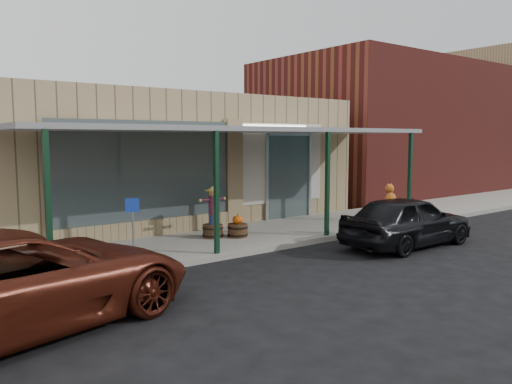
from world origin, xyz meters
TOP-DOWN VIEW (x-y plane):
  - ground at (0.00, 0.00)m, footprint 120.00×120.00m
  - sidewalk at (0.00, 3.60)m, footprint 40.00×3.20m
  - storefront at (-0.00, 8.16)m, footprint 12.00×6.25m
  - awning at (0.00, 3.56)m, footprint 12.00×3.00m
  - block_buildings_near at (2.01, 9.20)m, footprint 61.00×8.00m
  - barrel_scarecrow at (-0.87, 3.79)m, footprint 0.85×0.56m
  - barrel_pumpkin at (-0.29, 3.45)m, footprint 0.69×0.69m
  - handicap_sign at (-3.75, 2.40)m, footprint 0.28×0.11m
  - parked_sedan at (2.93, 0.35)m, footprint 4.00×1.73m
  - car_maroon at (-6.47, 0.32)m, footprint 5.87×3.72m

SIDE VIEW (x-z plane):
  - ground at x=0.00m, z-range 0.00..0.00m
  - sidewalk at x=0.00m, z-range 0.00..0.15m
  - barrel_pumpkin at x=-0.29m, z-range 0.06..0.69m
  - barrel_scarecrow at x=-0.87m, z-range -0.08..1.32m
  - parked_sedan at x=2.93m, z-range -0.12..1.48m
  - car_maroon at x=-6.47m, z-range 0.00..1.51m
  - handicap_sign at x=-3.75m, z-range 0.35..1.76m
  - storefront at x=0.00m, z-range -0.01..4.19m
  - awning at x=0.00m, z-range 1.49..4.53m
  - block_buildings_near at x=2.01m, z-range -0.23..7.77m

